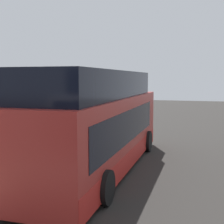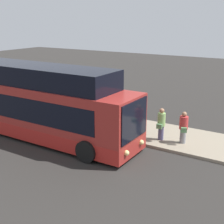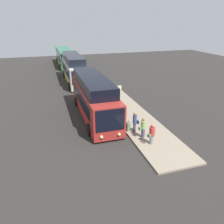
{
  "view_description": "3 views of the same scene",
  "coord_description": "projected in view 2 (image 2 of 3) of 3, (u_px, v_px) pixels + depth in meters",
  "views": [
    {
      "loc": [
        -11.04,
        -3.91,
        3.57
      ],
      "look_at": [
        3.98,
        0.54,
        1.87
      ],
      "focal_mm": 50.0,
      "sensor_mm": 36.0,
      "label": 1
    },
    {
      "loc": [
        11.45,
        -11.4,
        6.11
      ],
      "look_at": [
        3.98,
        0.54,
        1.87
      ],
      "focal_mm": 50.0,
      "sensor_mm": 36.0,
      "label": 2
    },
    {
      "loc": [
        19.33,
        -4.23,
        8.72
      ],
      "look_at": [
        3.98,
        0.54,
        1.87
      ],
      "focal_mm": 35.0,
      "sensor_mm": 36.0,
      "label": 3
    }
  ],
  "objects": [
    {
      "name": "ground",
      "position": [
        44.0,
        136.0,
        16.83
      ],
      "size": [
        80.0,
        80.0,
        0.0
      ],
      "primitive_type": "plane",
      "color": "#2B2826"
    },
    {
      "name": "passenger_waiting",
      "position": [
        161.0,
        123.0,
        15.73
      ],
      "size": [
        0.43,
        0.6,
        1.67
      ],
      "rotation": [
        0.0,
        0.0,
        -3.05
      ],
      "color": "#4C476B",
      "rests_on": "platform"
    },
    {
      "name": "passenger_boarding",
      "position": [
        141.0,
        120.0,
        16.02
      ],
      "size": [
        0.33,
        0.5,
        1.74
      ],
      "rotation": [
        0.0,
        0.0,
        -0.01
      ],
      "color": "#4C476B",
      "rests_on": "platform"
    },
    {
      "name": "sign_post",
      "position": [
        71.0,
        94.0,
        18.06
      ],
      "size": [
        0.1,
        0.89,
        2.72
      ],
      "color": "#4C4C51",
      "rests_on": "platform"
    },
    {
      "name": "bus_lead",
      "position": [
        44.0,
        107.0,
        16.21
      ],
      "size": [
        10.58,
        2.83,
        3.84
      ],
      "color": "maroon",
      "rests_on": "ground"
    },
    {
      "name": "passenger_with_bags",
      "position": [
        184.0,
        127.0,
        15.33
      ],
      "size": [
        0.56,
        0.69,
        1.61
      ],
      "rotation": [
        0.0,
        0.0,
        -2.73
      ],
      "color": "gray",
      "rests_on": "platform"
    },
    {
      "name": "platform",
      "position": [
        82.0,
        119.0,
        19.54
      ],
      "size": [
        20.0,
        3.52,
        0.15
      ],
      "color": "gray",
      "rests_on": "ground"
    },
    {
      "name": "suitcase",
      "position": [
        130.0,
        132.0,
        16.03
      ],
      "size": [
        0.43,
        0.24,
        0.94
      ],
      "color": "#598C59",
      "rests_on": "platform"
    }
  ]
}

